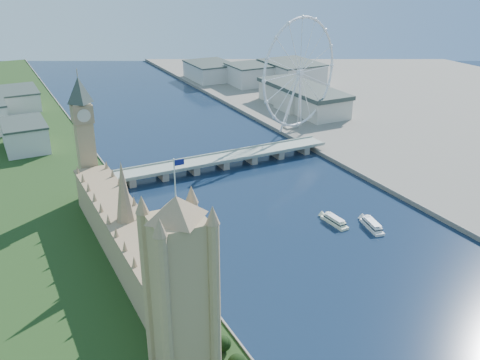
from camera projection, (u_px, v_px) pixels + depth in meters
tree_row at (218, 344)px, 266.48m from camera, size 8.26×200.26×19.06m
victoria_tower at (181, 290)px, 230.12m from camera, size 28.16×28.16×112.00m
parliament_range at (128, 241)px, 341.37m from camera, size 24.00×200.00×70.00m
big_ben at (83, 124)px, 410.83m from camera, size 20.02×20.02×110.00m
westminster_bridge at (222, 160)px, 505.97m from camera, size 220.00×22.00×9.50m
london_eye at (300, 73)px, 577.23m from camera, size 113.60×39.12×124.30m
county_hall at (302, 110)px, 688.16m from camera, size 54.00×144.00×35.00m
city_skyline at (167, 88)px, 731.18m from camera, size 505.00×280.00×32.00m
tour_boat_near at (334, 224)px, 401.82m from camera, size 8.87×28.81×6.27m
tour_boat_far at (372, 228)px, 395.44m from camera, size 13.70×30.38×6.50m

